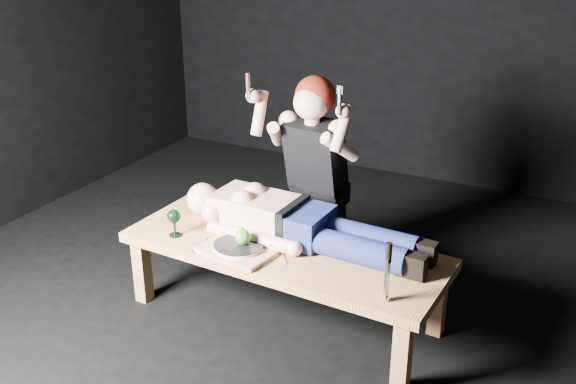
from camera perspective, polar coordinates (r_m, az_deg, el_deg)
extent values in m
plane|color=black|center=(3.77, 0.82, -11.34)|extent=(5.00, 5.00, 0.00)
plane|color=black|center=(5.50, 13.02, 15.91)|extent=(5.00, 0.00, 5.00)
cube|color=tan|center=(3.72, -0.35, -7.73)|extent=(1.82, 0.76, 0.45)
cube|color=tan|center=(3.55, -4.29, -5.00)|extent=(0.44, 0.34, 0.02)
cylinder|color=white|center=(3.54, -4.30, -4.68)|extent=(0.30, 0.30, 0.02)
sphere|color=green|center=(3.52, -3.92, -3.92)|extent=(0.09, 0.09, 0.09)
cube|color=#B2B2B7|center=(3.65, -7.70, -4.55)|extent=(0.05, 0.19, 0.01)
cube|color=#B2B2B7|center=(3.47, -1.55, -5.81)|extent=(0.02, 0.19, 0.01)
cube|color=#B2B2B7|center=(3.50, -0.50, -5.54)|extent=(0.12, 0.16, 0.01)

